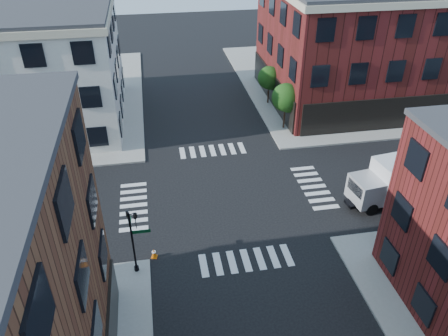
% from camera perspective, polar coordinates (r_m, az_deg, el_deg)
% --- Properties ---
extents(ground, '(120.00, 120.00, 0.00)m').
position_cam_1_polar(ground, '(33.47, 0.30, -3.66)').
color(ground, black).
rests_on(ground, ground).
extents(sidewalk_ne, '(30.00, 30.00, 0.15)m').
position_cam_1_polar(sidewalk_ne, '(57.61, 17.72, 11.03)').
color(sidewalk_ne, gray).
rests_on(sidewalk_ne, ground).
extents(sidewalk_nw, '(30.00, 30.00, 0.15)m').
position_cam_1_polar(sidewalk_nw, '(53.95, -26.85, 7.56)').
color(sidewalk_nw, gray).
rests_on(sidewalk_nw, ground).
extents(building_ne, '(25.00, 16.00, 12.00)m').
position_cam_1_polar(building_ne, '(51.43, 20.73, 15.01)').
color(building_ne, '#461411').
rests_on(building_ne, ground).
extents(tree_near, '(2.69, 2.69, 4.49)m').
position_cam_1_polar(tree_near, '(42.02, 8.16, 8.93)').
color(tree_near, black).
rests_on(tree_near, ground).
extents(tree_far, '(2.43, 2.43, 4.07)m').
position_cam_1_polar(tree_far, '(47.43, 5.99, 11.50)').
color(tree_far, black).
rests_on(tree_far, ground).
extents(signal_pole, '(1.29, 1.24, 4.60)m').
position_cam_1_polar(signal_pole, '(26.18, -11.77, -8.56)').
color(signal_pole, black).
rests_on(signal_pole, ground).
extents(box_truck, '(7.89, 3.32, 3.49)m').
position_cam_1_polar(box_truck, '(34.67, 22.16, -1.35)').
color(box_truck, silver).
rests_on(box_truck, ground).
extents(traffic_cone, '(0.45, 0.45, 0.68)m').
position_cam_1_polar(traffic_cone, '(28.54, -9.13, -10.94)').
color(traffic_cone, '#CE5C09').
rests_on(traffic_cone, ground).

